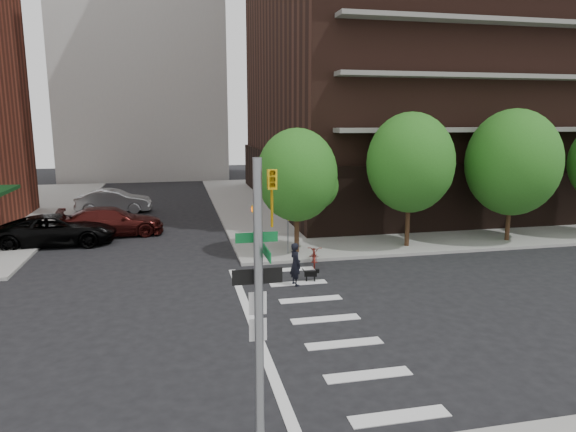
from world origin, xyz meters
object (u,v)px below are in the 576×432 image
scooter (314,255)px  dog_walker (295,264)px  parked_car_black (58,230)px  parked_car_silver (114,201)px  traffic_signal (261,350)px  parked_car_maroon (112,222)px

scooter → dog_walker: dog_walker is taller
parked_car_black → parked_car_silver: parked_car_silver is taller
parked_car_black → parked_car_silver: bearing=-11.6°
traffic_signal → scooter: 14.98m
parked_car_black → dog_walker: size_ratio=3.36×
traffic_signal → scooter: (4.85, 13.99, -2.21)m
parked_car_silver → scooter: size_ratio=2.82×
traffic_signal → parked_car_black: bearing=110.4°
parked_car_silver → scooter: 19.52m
parked_car_maroon → traffic_signal: bearing=-172.3°
parked_car_black → dog_walker: bearing=-131.0°
parked_car_black → dog_walker: (11.03, -9.47, 0.06)m
traffic_signal → dog_walker: 11.92m
parked_car_silver → scooter: bearing=-145.1°
parked_car_silver → parked_car_black: bearing=170.5°
parked_car_black → scooter: bearing=-118.7°
dog_walker → traffic_signal: bearing=150.7°
parked_car_black → parked_car_silver: size_ratio=1.15×
parked_car_black → parked_car_maroon: parked_car_maroon is taller
traffic_signal → parked_car_maroon: traffic_signal is taller
parked_car_black → parked_car_maroon: bearing=-57.7°
traffic_signal → parked_car_silver: size_ratio=1.15×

